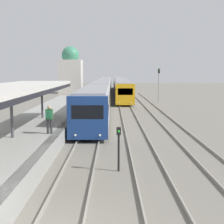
% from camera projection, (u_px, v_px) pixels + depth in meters
% --- Properties ---
extents(platform_canopy, '(4.00, 18.62, 2.84)m').
position_uv_depth(platform_canopy, '(10.00, 88.00, 16.84)').
color(platform_canopy, beige).
rests_on(platform_canopy, station_platform).
extents(person_on_platform, '(0.40, 0.40, 1.66)m').
position_uv_depth(person_on_platform, '(48.00, 117.00, 18.06)').
color(person_on_platform, '#2D2D33').
rests_on(person_on_platform, station_platform).
extents(train_near, '(2.65, 68.66, 3.19)m').
position_uv_depth(train_near, '(102.00, 88.00, 53.86)').
color(train_near, navy).
rests_on(train_near, ground_plane).
extents(train_far, '(2.56, 51.25, 3.15)m').
position_uv_depth(train_far, '(119.00, 85.00, 66.09)').
color(train_far, gold).
rests_on(train_far, ground_plane).
extents(signal_post_near, '(0.20, 0.21, 2.08)m').
position_uv_depth(signal_post_near, '(118.00, 144.00, 14.38)').
color(signal_post_near, black).
rests_on(signal_post_near, ground_plane).
extents(signal_mast_far, '(0.28, 0.29, 5.09)m').
position_uv_depth(signal_mast_far, '(158.00, 81.00, 46.97)').
color(signal_mast_far, gray).
rests_on(signal_mast_far, ground_plane).
extents(distant_domed_building, '(4.83, 4.83, 10.00)m').
position_uv_depth(distant_domed_building, '(70.00, 72.00, 67.06)').
color(distant_domed_building, silver).
rests_on(distant_domed_building, ground_plane).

